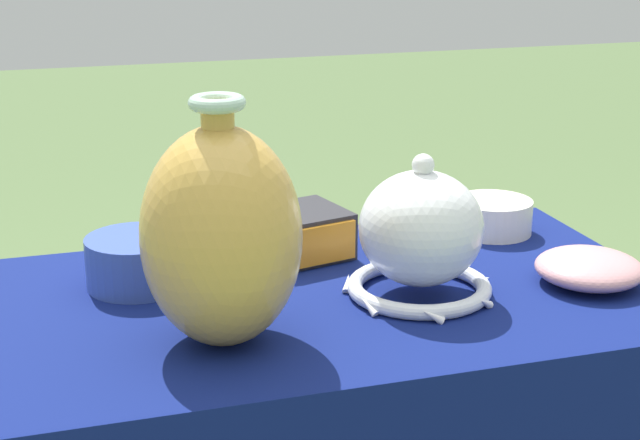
{
  "coord_description": "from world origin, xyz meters",
  "views": [
    {
      "loc": [
        -0.36,
        -1.25,
        1.27
      ],
      "look_at": [
        0.0,
        -0.05,
        0.86
      ],
      "focal_mm": 55.0,
      "sensor_mm": 36.0,
      "label": 1
    }
  ],
  "objects_px": {
    "pot_squat_cobalt": "(138,261)",
    "vase_dome_bell": "(421,237)",
    "mosaic_tile_box": "(301,233)",
    "pot_squat_ivory": "(492,216)",
    "vase_tall_bulbous": "(221,235)",
    "bowl_shallow_rose": "(589,268)"
  },
  "relations": [
    {
      "from": "vase_dome_bell",
      "to": "bowl_shallow_rose",
      "type": "height_order",
      "value": "vase_dome_bell"
    },
    {
      "from": "bowl_shallow_rose",
      "to": "pot_squat_ivory",
      "type": "bearing_deg",
      "value": 96.19
    },
    {
      "from": "mosaic_tile_box",
      "to": "pot_squat_ivory",
      "type": "distance_m",
      "value": 0.34
    },
    {
      "from": "vase_tall_bulbous",
      "to": "vase_dome_bell",
      "type": "xyz_separation_m",
      "value": [
        0.3,
        0.07,
        -0.06
      ]
    },
    {
      "from": "vase_dome_bell",
      "to": "mosaic_tile_box",
      "type": "distance_m",
      "value": 0.24
    },
    {
      "from": "vase_tall_bulbous",
      "to": "pot_squat_cobalt",
      "type": "xyz_separation_m",
      "value": [
        -0.08,
        0.23,
        -0.11
      ]
    },
    {
      "from": "pot_squat_ivory",
      "to": "pot_squat_cobalt",
      "type": "bearing_deg",
      "value": -173.44
    },
    {
      "from": "pot_squat_cobalt",
      "to": "vase_dome_bell",
      "type": "bearing_deg",
      "value": -22.02
    },
    {
      "from": "pot_squat_cobalt",
      "to": "vase_tall_bulbous",
      "type": "bearing_deg",
      "value": -70.4
    },
    {
      "from": "vase_dome_bell",
      "to": "mosaic_tile_box",
      "type": "bearing_deg",
      "value": 119.58
    },
    {
      "from": "vase_tall_bulbous",
      "to": "bowl_shallow_rose",
      "type": "relative_size",
      "value": 2.01
    },
    {
      "from": "mosaic_tile_box",
      "to": "bowl_shallow_rose",
      "type": "height_order",
      "value": "mosaic_tile_box"
    },
    {
      "from": "vase_tall_bulbous",
      "to": "mosaic_tile_box",
      "type": "xyz_separation_m",
      "value": [
        0.18,
        0.28,
        -0.11
      ]
    },
    {
      "from": "vase_tall_bulbous",
      "to": "vase_dome_bell",
      "type": "bearing_deg",
      "value": 13.95
    },
    {
      "from": "mosaic_tile_box",
      "to": "bowl_shallow_rose",
      "type": "bearing_deg",
      "value": -46.64
    },
    {
      "from": "pot_squat_ivory",
      "to": "vase_tall_bulbous",
      "type": "bearing_deg",
      "value": -150.46
    },
    {
      "from": "mosaic_tile_box",
      "to": "pot_squat_cobalt",
      "type": "distance_m",
      "value": 0.27
    },
    {
      "from": "mosaic_tile_box",
      "to": "pot_squat_ivory",
      "type": "bearing_deg",
      "value": -10.8
    },
    {
      "from": "vase_dome_bell",
      "to": "pot_squat_ivory",
      "type": "height_order",
      "value": "vase_dome_bell"
    },
    {
      "from": "bowl_shallow_rose",
      "to": "pot_squat_cobalt",
      "type": "bearing_deg",
      "value": 163.47
    },
    {
      "from": "vase_tall_bulbous",
      "to": "bowl_shallow_rose",
      "type": "xyz_separation_m",
      "value": [
        0.55,
        0.04,
        -0.12
      ]
    },
    {
      "from": "vase_dome_bell",
      "to": "pot_squat_cobalt",
      "type": "height_order",
      "value": "vase_dome_bell"
    }
  ]
}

